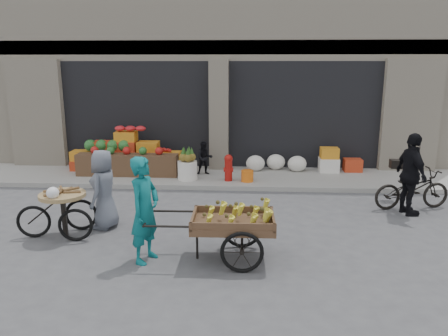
# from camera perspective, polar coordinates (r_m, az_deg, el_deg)

# --- Properties ---
(ground) EXTENTS (80.00, 80.00, 0.00)m
(ground) POSITION_cam_1_polar(r_m,az_deg,el_deg) (8.32, -3.08, -8.85)
(ground) COLOR #424244
(ground) RESTS_ON ground
(sidewalk) EXTENTS (18.00, 2.20, 0.12)m
(sidewalk) POSITION_cam_1_polar(r_m,az_deg,el_deg) (12.17, -0.94, -1.22)
(sidewalk) COLOR gray
(sidewalk) RESTS_ON ground
(building) EXTENTS (14.00, 6.45, 7.00)m
(building) POSITION_cam_1_polar(r_m,az_deg,el_deg) (15.70, 0.13, 14.31)
(building) COLOR beige
(building) RESTS_ON ground
(fruit_display) EXTENTS (3.10, 1.12, 1.24)m
(fruit_display) POSITION_cam_1_polar(r_m,az_deg,el_deg) (12.73, -12.07, 1.96)
(fruit_display) COLOR #BA3619
(fruit_display) RESTS_ON sidewalk
(pineapple_bin) EXTENTS (0.52, 0.52, 0.50)m
(pineapple_bin) POSITION_cam_1_polar(r_m,az_deg,el_deg) (11.70, -4.79, -0.32)
(pineapple_bin) COLOR silver
(pineapple_bin) RESTS_ON sidewalk
(fire_hydrant) EXTENTS (0.22, 0.22, 0.71)m
(fire_hydrant) POSITION_cam_1_polar(r_m,az_deg,el_deg) (11.51, 0.59, 0.18)
(fire_hydrant) COLOR #A5140F
(fire_hydrant) RESTS_ON sidewalk
(orange_bucket) EXTENTS (0.32, 0.32, 0.30)m
(orange_bucket) POSITION_cam_1_polar(r_m,az_deg,el_deg) (11.51, 3.06, -1.04)
(orange_bucket) COLOR orange
(orange_bucket) RESTS_ON sidewalk
(right_bay_goods) EXTENTS (3.35, 0.60, 0.70)m
(right_bay_goods) POSITION_cam_1_polar(r_m,az_deg,el_deg) (12.76, 11.06, 0.82)
(right_bay_goods) COLOR silver
(right_bay_goods) RESTS_ON sidewalk
(seated_person) EXTENTS (0.51, 0.43, 0.93)m
(seated_person) POSITION_cam_1_polar(r_m,az_deg,el_deg) (12.18, -2.55, 1.31)
(seated_person) COLOR black
(seated_person) RESTS_ON sidewalk
(banana_cart) EXTENTS (2.30, 1.03, 0.96)m
(banana_cart) POSITION_cam_1_polar(r_m,az_deg,el_deg) (7.13, 0.79, -6.73)
(banana_cart) COLOR brown
(banana_cart) RESTS_ON ground
(vendor_woman) EXTENTS (0.61, 0.74, 1.75)m
(vendor_woman) POSITION_cam_1_polar(r_m,az_deg,el_deg) (7.14, -10.32, -5.40)
(vendor_woman) COLOR #0D6367
(vendor_woman) RESTS_ON ground
(tricycle_cart) EXTENTS (1.46, 0.98, 0.95)m
(tricycle_cart) POSITION_cam_1_polar(r_m,az_deg,el_deg) (8.64, -20.29, -4.84)
(tricycle_cart) COLOR #9E7F51
(tricycle_cart) RESTS_ON ground
(vendor_grey) EXTENTS (0.60, 0.82, 1.56)m
(vendor_grey) POSITION_cam_1_polar(r_m,az_deg,el_deg) (8.79, -15.42, -2.70)
(vendor_grey) COLOR slate
(vendor_grey) RESTS_ON ground
(bicycle) EXTENTS (1.80, 0.91, 0.90)m
(bicycle) POSITION_cam_1_polar(r_m,az_deg,el_deg) (10.52, 23.33, -2.54)
(bicycle) COLOR black
(bicycle) RESTS_ON ground
(cyclist) EXTENTS (0.62, 1.09, 1.76)m
(cyclist) POSITION_cam_1_polar(r_m,az_deg,el_deg) (9.99, 23.24, -0.79)
(cyclist) COLOR black
(cyclist) RESTS_ON ground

